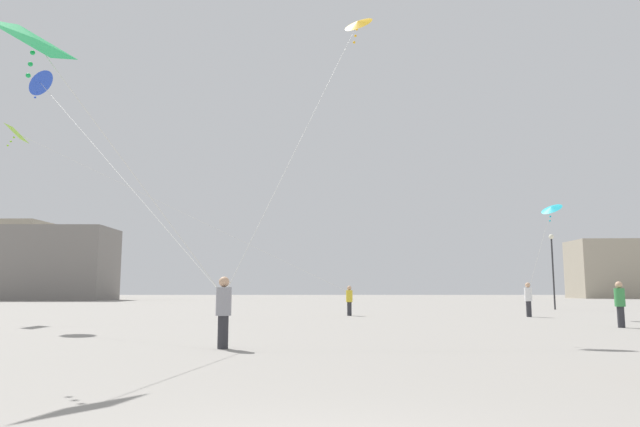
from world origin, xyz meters
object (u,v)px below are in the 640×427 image
kite_cobalt_diamond (43,83)px  person_in_green (623,302)px  person_in_yellow (351,299)px  kite_cyan_diamond (554,208)px  lamppost_east (555,259)px  person_in_grey (226,309)px  kite_amber_diamond (359,24)px  building_centre_hall (52,264)px  person_in_white (531,298)px  kite_emerald_delta (40,44)px  building_right_hall (639,269)px  kite_lime_delta (27,137)px

kite_cobalt_diamond → person_in_green: bearing=-6.0°
person_in_yellow → kite_cyan_diamond: size_ratio=0.35×
kite_cobalt_diamond → lamppost_east: bearing=30.2°
person_in_grey → kite_cyan_diamond: bearing=129.3°
kite_amber_diamond → building_centre_hall: 69.31m
person_in_white → lamppost_east: 13.16m
person_in_grey → kite_emerald_delta: bearing=-55.6°
person_in_grey → person_in_yellow: 18.42m
lamppost_east → building_right_hall: bearing=56.3°
kite_lime_delta → person_in_grey: bearing=-47.5°
person_in_yellow → person_in_white: bearing=-0.0°
kite_cyan_diamond → building_right_hall: size_ratio=0.23×
person_in_grey → person_in_green: bearing=112.3°
person_in_yellow → building_right_hall: bearing=59.2°
kite_lime_delta → kite_cyan_diamond: (27.29, 1.50, -3.49)m
kite_cobalt_diamond → kite_cyan_diamond: bearing=10.9°
person_in_yellow → kite_cobalt_diamond: size_ratio=0.15×
kite_cobalt_diamond → kite_amber_diamond: bearing=-15.1°
kite_cobalt_diamond → kite_cyan_diamond: kite_cobalt_diamond is taller
kite_amber_diamond → building_right_hall: 91.02m
person_in_green → kite_emerald_delta: (-17.63, -11.00, 5.64)m
kite_cobalt_diamond → building_centre_hall: bearing=114.5°
kite_emerald_delta → building_right_hall: size_ratio=0.27×
kite_cyan_diamond → building_centre_hall: (-49.29, 48.54, -0.77)m
person_in_white → kite_cobalt_diamond: bearing=108.5°
kite_amber_diamond → lamppost_east: size_ratio=1.98×
kite_cobalt_diamond → kite_lime_delta: bearing=125.0°
person_in_grey → building_right_hall: building_right_hall is taller
lamppost_east → kite_cyan_diamond: bearing=-111.8°
kite_cobalt_diamond → kite_amber_diamond: 14.74m
kite_amber_diamond → person_in_yellow: bearing=89.0°
kite_lime_delta → building_right_hall: (68.00, 67.60, -4.37)m
person_in_yellow → person_in_grey: bearing=-94.6°
person_in_white → kite_cobalt_diamond: kite_cobalt_diamond is taller
person_in_yellow → lamppost_east: lamppost_east is taller
kite_cyan_diamond → building_right_hall: bearing=58.4°
building_centre_hall → building_right_hall: (90.00, 17.56, -0.12)m
kite_emerald_delta → person_in_green: bearing=32.0°
person_in_green → building_right_hall: bearing=88.3°
person_in_white → building_centre_hall: 67.70m
person_in_green → person_in_grey: (-14.10, -7.90, 0.01)m
person_in_green → building_right_hall: building_right_hall is taller
person_in_white → kite_emerald_delta: 26.74m
person_in_green → building_right_hall: size_ratio=0.08×
person_in_green → person_in_yellow: person_in_green is taller
kite_lime_delta → kite_amber_diamond: bearing=-23.4°
kite_cyan_diamond → person_in_white: bearing=126.7°
person_in_green → person_in_grey: 16.16m
kite_lime_delta → kite_cyan_diamond: bearing=3.1°
kite_emerald_delta → kite_lime_delta: (-9.12, 16.89, 2.58)m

